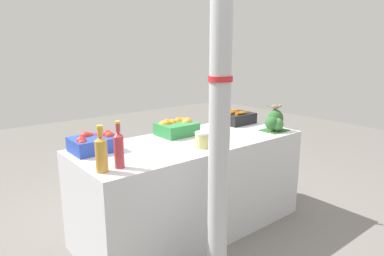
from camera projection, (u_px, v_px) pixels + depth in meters
name	position (u px, v px, depth m)	size (l,w,h in m)	color
ground_plane	(192.00, 228.00, 2.90)	(10.00, 10.00, 0.00)	slate
market_table	(192.00, 185.00, 2.81)	(1.87, 0.76, 0.77)	silver
support_pole	(220.00, 101.00, 1.85)	(0.13, 0.13, 2.41)	#B7BABF
apple_crate	(95.00, 142.00, 2.44)	(0.31, 0.26, 0.14)	#2847B7
orange_crate	(176.00, 127.00, 2.89)	(0.31, 0.26, 0.14)	#2D8442
carrot_crate	(236.00, 117.00, 3.32)	(0.31, 0.26, 0.14)	black
broccoli_pile	(275.00, 122.00, 3.00)	(0.23, 0.19, 0.19)	#2D602D
juice_bottle_amber	(101.00, 153.00, 2.01)	(0.07, 0.07, 0.28)	gold
juice_bottle_ruby	(119.00, 149.00, 2.08)	(0.06, 0.06, 0.29)	#B2333D
pickle_jar	(203.00, 140.00, 2.52)	(0.12, 0.12, 0.12)	#D1CC75
sparrow_bird	(276.00, 107.00, 2.99)	(0.07, 0.13, 0.05)	#4C3D2D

